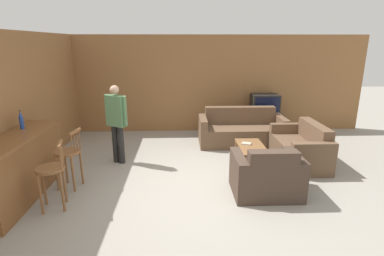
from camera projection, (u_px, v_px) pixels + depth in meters
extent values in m
plane|color=gray|center=(201.00, 191.00, 5.00)|extent=(24.00, 24.00, 0.00)
cube|color=olive|center=(193.00, 84.00, 8.15)|extent=(9.40, 0.08, 2.60)
cube|color=olive|center=(34.00, 101.00, 5.80)|extent=(0.08, 8.66, 2.60)
cube|color=brown|center=(19.00, 170.00, 4.64)|extent=(0.47, 2.00, 0.98)
cube|color=brown|center=(14.00, 139.00, 4.50)|extent=(0.55, 2.06, 0.05)
cylinder|color=brown|center=(50.00, 169.00, 4.33)|extent=(0.50, 0.50, 0.04)
cylinder|color=brown|center=(44.00, 186.00, 4.51)|extent=(0.04, 0.04, 0.62)
cylinder|color=brown|center=(41.00, 195.00, 4.25)|extent=(0.04, 0.04, 0.62)
cylinder|color=brown|center=(65.00, 184.00, 4.59)|extent=(0.04, 0.04, 0.62)
cylinder|color=brown|center=(62.00, 192.00, 4.32)|extent=(0.04, 0.04, 0.62)
cylinder|color=brown|center=(63.00, 153.00, 4.44)|extent=(0.02, 0.02, 0.33)
cylinder|color=brown|center=(62.00, 155.00, 4.36)|extent=(0.02, 0.02, 0.33)
cylinder|color=brown|center=(61.00, 156.00, 4.28)|extent=(0.02, 0.02, 0.33)
cylinder|color=brown|center=(60.00, 159.00, 4.21)|extent=(0.02, 0.02, 0.33)
cube|color=brown|center=(60.00, 144.00, 4.27)|extent=(0.12, 0.35, 0.04)
cylinder|color=brown|center=(67.00, 152.00, 4.98)|extent=(0.47, 0.47, 0.04)
cylinder|color=brown|center=(66.00, 166.00, 5.22)|extent=(0.04, 0.04, 0.62)
cylinder|color=brown|center=(57.00, 173.00, 4.95)|extent=(0.04, 0.04, 0.62)
cylinder|color=brown|center=(81.00, 167.00, 5.19)|extent=(0.04, 0.04, 0.62)
cylinder|color=brown|center=(73.00, 174.00, 4.91)|extent=(0.04, 0.04, 0.62)
cylinder|color=brown|center=(80.00, 140.00, 5.02)|extent=(0.02, 0.02, 0.33)
cylinder|color=brown|center=(77.00, 141.00, 4.95)|extent=(0.02, 0.02, 0.33)
cylinder|color=brown|center=(75.00, 143.00, 4.87)|extent=(0.02, 0.02, 0.33)
cylinder|color=brown|center=(72.00, 145.00, 4.79)|extent=(0.02, 0.02, 0.33)
cube|color=brown|center=(75.00, 132.00, 4.86)|extent=(0.10, 0.35, 0.04)
cube|color=brown|center=(242.00, 135.00, 7.27)|extent=(1.73, 0.88, 0.45)
cube|color=brown|center=(240.00, 115.00, 7.46)|extent=(1.73, 0.22, 0.42)
cube|color=brown|center=(203.00, 131.00, 7.20)|extent=(0.16, 0.88, 0.68)
cube|color=brown|center=(280.00, 130.00, 7.27)|extent=(0.16, 0.88, 0.68)
cube|color=#423328|center=(266.00, 180.00, 4.89)|extent=(0.75, 0.83, 0.45)
cube|color=#423328|center=(273.00, 164.00, 4.48)|extent=(0.75, 0.22, 0.40)
cube|color=#423328|center=(293.00, 174.00, 4.88)|extent=(0.16, 0.83, 0.67)
cube|color=#423328|center=(238.00, 175.00, 4.85)|extent=(0.16, 0.83, 0.67)
cube|color=brown|center=(298.00, 152.00, 6.13)|extent=(0.81, 1.18, 0.45)
cube|color=brown|center=(315.00, 133.00, 6.03)|extent=(0.22, 1.18, 0.38)
cube|color=brown|center=(288.00, 138.00, 6.75)|extent=(0.81, 0.16, 0.66)
cube|color=brown|center=(313.00, 160.00, 5.46)|extent=(0.81, 0.16, 0.66)
cube|color=brown|center=(252.00, 147.00, 6.06)|extent=(0.52, 1.00, 0.04)
cube|color=brown|center=(245.00, 164.00, 5.66)|extent=(0.06, 0.06, 0.34)
cube|color=brown|center=(268.00, 164.00, 5.68)|extent=(0.06, 0.06, 0.34)
cube|color=brown|center=(236.00, 148.00, 6.55)|extent=(0.06, 0.06, 0.34)
cube|color=brown|center=(256.00, 148.00, 6.57)|extent=(0.06, 0.06, 0.34)
cube|color=#2D2319|center=(263.00, 124.00, 8.14)|extent=(1.01, 0.53, 0.53)
cube|color=black|center=(265.00, 104.00, 7.99)|extent=(0.71, 0.49, 0.54)
cube|color=black|center=(267.00, 106.00, 7.75)|extent=(0.64, 0.01, 0.47)
cylinder|color=#234293|center=(22.00, 123.00, 4.89)|extent=(0.07, 0.07, 0.21)
cone|color=#234293|center=(20.00, 114.00, 4.85)|extent=(0.06, 0.06, 0.09)
cylinder|color=black|center=(20.00, 111.00, 4.84)|extent=(0.02, 0.02, 0.02)
cube|color=#B7AD99|center=(246.00, 144.00, 6.17)|extent=(0.23, 0.20, 0.03)
cylinder|color=black|center=(121.00, 145.00, 6.09)|extent=(0.13, 0.13, 0.78)
cylinder|color=black|center=(116.00, 144.00, 6.15)|extent=(0.13, 0.13, 0.78)
cube|color=#4C754C|center=(116.00, 111.00, 5.93)|extent=(0.44, 0.35, 0.62)
cylinder|color=#4C754C|center=(125.00, 111.00, 5.82)|extent=(0.08, 0.08, 0.57)
cylinder|color=#4C754C|center=(107.00, 108.00, 6.03)|extent=(0.08, 0.08, 0.57)
sphere|color=tan|center=(114.00, 90.00, 5.81)|extent=(0.18, 0.18, 0.18)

